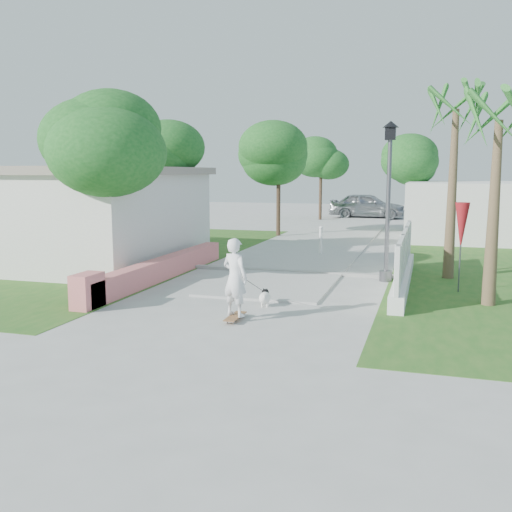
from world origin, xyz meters
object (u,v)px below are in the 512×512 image
(bollard, at_px, (321,240))
(patio_umbrella, at_px, (462,227))
(dog, at_px, (265,297))
(parked_car, at_px, (367,206))
(street_lamp, at_px, (388,195))
(skateboarder, at_px, (243,279))

(bollard, xyz_separation_m, patio_umbrella, (4.60, -5.50, 1.10))
(dog, relative_size, parked_car, 0.11)
(bollard, height_order, dog, bollard)
(patio_umbrella, distance_m, dog, 5.42)
(street_lamp, relative_size, skateboarder, 2.17)
(patio_umbrella, bearing_deg, street_lamp, 152.24)
(street_lamp, distance_m, skateboarder, 5.75)
(skateboarder, bearing_deg, bollard, -69.28)
(bollard, bearing_deg, dog, -88.19)
(bollard, height_order, parked_car, parked_car)
(patio_umbrella, distance_m, parked_car, 24.07)
(bollard, distance_m, dog, 8.41)
(street_lamp, distance_m, patio_umbrella, 2.27)
(patio_umbrella, relative_size, dog, 4.11)
(bollard, xyz_separation_m, dog, (0.26, -8.40, -0.37))
(bollard, xyz_separation_m, parked_car, (-0.20, 18.07, 0.27))
(skateboarder, relative_size, parked_car, 0.41)
(patio_umbrella, distance_m, skateboarder, 6.02)
(street_lamp, height_order, dog, street_lamp)
(bollard, xyz_separation_m, skateboarder, (0.04, -9.32, 0.20))
(dog, bearing_deg, parked_car, 78.33)
(street_lamp, relative_size, dog, 7.94)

